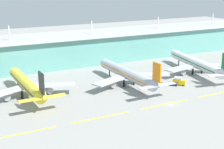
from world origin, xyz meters
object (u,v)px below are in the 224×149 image
(airliner_near, at_px, (27,85))
(airliner_middle, at_px, (128,74))
(airliner_far, at_px, (197,64))
(pushback_tug, at_px, (174,84))
(fuel_truck, at_px, (179,81))

(airliner_near, height_order, airliner_middle, same)
(airliner_far, xyz_separation_m, pushback_tug, (-28.52, -13.85, -5.35))
(pushback_tug, bearing_deg, airliner_middle, 149.86)
(airliner_near, xyz_separation_m, airliner_middle, (54.95, -6.25, 0.01))
(pushback_tug, distance_m, fuel_truck, 3.55)
(airliner_middle, xyz_separation_m, fuel_truck, (25.75, -13.66, -4.19))
(airliner_middle, xyz_separation_m, airliner_far, (50.97, 0.82, 0.00))
(pushback_tug, bearing_deg, airliner_far, 25.91)
(airliner_far, bearing_deg, airliner_near, 177.06)
(airliner_far, relative_size, pushback_tug, 13.93)
(airliner_near, relative_size, fuel_truck, 8.16)
(fuel_truck, bearing_deg, pushback_tug, 169.28)
(airliner_near, xyz_separation_m, fuel_truck, (80.70, -19.91, -4.18))
(airliner_far, bearing_deg, airliner_middle, -179.08)
(airliner_near, xyz_separation_m, pushback_tug, (77.41, -19.29, -5.34))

